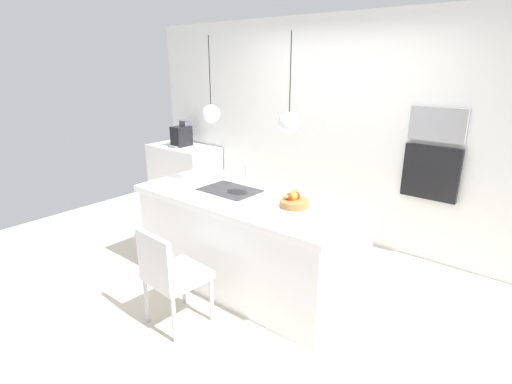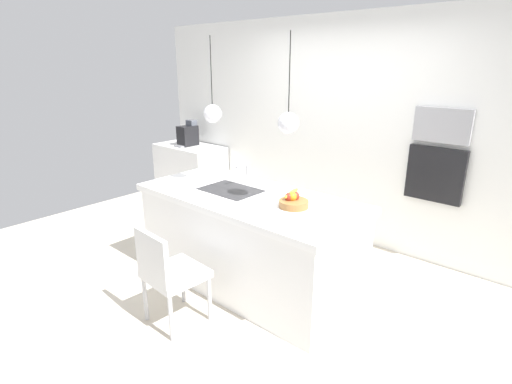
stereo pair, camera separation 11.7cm
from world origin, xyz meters
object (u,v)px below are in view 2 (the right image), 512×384
Objects in this scene: coffee_machine at (188,135)px; microwave at (443,125)px; oven at (435,174)px; fruit_bowl at (293,201)px; chair_near at (168,271)px.

microwave reaches higher than coffee_machine.
oven reaches higher than coffee_machine.
oven is (0.00, 0.00, -0.50)m from microwave.
coffee_machine is 3.61m from microwave.
fruit_bowl is 0.66× the size of coffee_machine.
oven is (3.57, 0.30, -0.02)m from coffee_machine.
oven is at bearing 64.42° from chair_near.
microwave reaches higher than oven.
chair_near is (2.38, -2.18, -0.53)m from coffee_machine.
coffee_machine is at bearing -175.24° from oven.
oven is at bearing 4.76° from coffee_machine.
fruit_bowl is 1.17m from chair_near.
oven reaches higher than chair_near.
fruit_bowl is 0.47× the size of microwave.
microwave reaches higher than chair_near.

